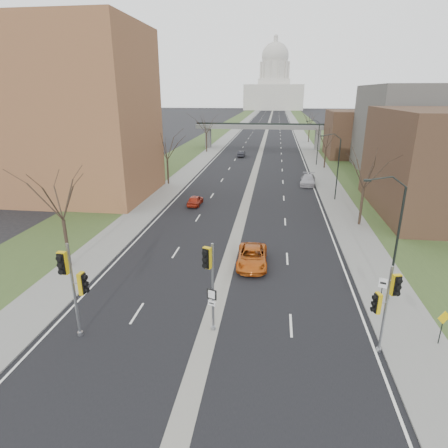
% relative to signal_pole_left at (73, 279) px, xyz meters
% --- Properties ---
extents(ground, '(700.00, 700.00, 0.00)m').
position_rel_signal_pole_left_xyz_m(ground, '(7.34, 0.90, -3.88)').
color(ground, black).
rests_on(ground, ground).
extents(road_surface, '(20.00, 600.00, 0.01)m').
position_rel_signal_pole_left_xyz_m(road_surface, '(7.34, 150.90, -3.88)').
color(road_surface, black).
rests_on(road_surface, ground).
extents(median_strip, '(1.20, 600.00, 0.02)m').
position_rel_signal_pole_left_xyz_m(median_strip, '(7.34, 150.90, -3.88)').
color(median_strip, gray).
rests_on(median_strip, ground).
extents(sidewalk_right, '(4.00, 600.00, 0.12)m').
position_rel_signal_pole_left_xyz_m(sidewalk_right, '(19.34, 150.90, -3.82)').
color(sidewalk_right, gray).
rests_on(sidewalk_right, ground).
extents(sidewalk_left, '(4.00, 600.00, 0.12)m').
position_rel_signal_pole_left_xyz_m(sidewalk_left, '(-4.66, 150.90, -3.82)').
color(sidewalk_left, gray).
rests_on(sidewalk_left, ground).
extents(grass_verge_right, '(8.00, 600.00, 0.10)m').
position_rel_signal_pole_left_xyz_m(grass_verge_right, '(25.34, 150.90, -3.83)').
color(grass_verge_right, '#30411E').
rests_on(grass_verge_right, ground).
extents(grass_verge_left, '(8.00, 600.00, 0.10)m').
position_rel_signal_pole_left_xyz_m(grass_verge_left, '(-10.66, 150.90, -3.83)').
color(grass_verge_left, '#30411E').
rests_on(grass_verge_left, ground).
extents(apartment_building, '(25.00, 16.00, 22.00)m').
position_rel_signal_pole_left_xyz_m(apartment_building, '(-18.66, 30.90, 7.12)').
color(apartment_building, '#905D39').
rests_on(apartment_building, ground).
extents(commercial_block_mid, '(18.00, 22.00, 15.00)m').
position_rel_signal_pole_left_xyz_m(commercial_block_mid, '(35.34, 52.90, 3.62)').
color(commercial_block_mid, '#5B5953').
rests_on(commercial_block_mid, ground).
extents(commercial_block_far, '(14.00, 14.00, 10.00)m').
position_rel_signal_pole_left_xyz_m(commercial_block_far, '(29.34, 70.90, 1.12)').
color(commercial_block_far, brown).
rests_on(commercial_block_far, ground).
extents(pedestrian_bridge, '(34.00, 3.00, 6.45)m').
position_rel_signal_pole_left_xyz_m(pedestrian_bridge, '(7.34, 80.90, 0.96)').
color(pedestrian_bridge, slate).
rests_on(pedestrian_bridge, ground).
extents(capitol, '(48.00, 42.00, 55.75)m').
position_rel_signal_pole_left_xyz_m(capitol, '(7.34, 320.90, 14.72)').
color(capitol, beige).
rests_on(capitol, ground).
extents(streetlight_near, '(2.61, 0.20, 8.70)m').
position_rel_signal_pole_left_xyz_m(streetlight_near, '(18.33, 6.90, 3.07)').
color(streetlight_near, black).
rests_on(streetlight_near, sidewalk_right).
extents(streetlight_mid, '(2.61, 0.20, 8.70)m').
position_rel_signal_pole_left_xyz_m(streetlight_mid, '(18.33, 32.90, 3.07)').
color(streetlight_mid, black).
rests_on(streetlight_mid, sidewalk_right).
extents(streetlight_far, '(2.61, 0.20, 8.70)m').
position_rel_signal_pole_left_xyz_m(streetlight_far, '(18.33, 58.90, 3.07)').
color(streetlight_far, black).
rests_on(streetlight_far, sidewalk_right).
extents(tree_left_a, '(7.20, 7.20, 9.40)m').
position_rel_signal_pole_left_xyz_m(tree_left_a, '(-5.66, 8.90, 2.75)').
color(tree_left_a, '#382B21').
rests_on(tree_left_a, sidewalk_left).
extents(tree_left_b, '(6.75, 6.75, 8.81)m').
position_rel_signal_pole_left_xyz_m(tree_left_b, '(-5.66, 38.90, 2.34)').
color(tree_left_b, '#382B21').
rests_on(tree_left_b, sidewalk_left).
extents(tree_left_c, '(7.65, 7.65, 9.99)m').
position_rel_signal_pole_left_xyz_m(tree_left_c, '(-5.66, 72.90, 3.16)').
color(tree_left_c, '#382B21').
rests_on(tree_left_c, sidewalk_left).
extents(tree_right_a, '(7.20, 7.20, 9.40)m').
position_rel_signal_pole_left_xyz_m(tree_right_a, '(20.34, 22.90, 2.75)').
color(tree_right_a, '#382B21').
rests_on(tree_right_a, sidewalk_right).
extents(tree_right_b, '(6.30, 6.30, 8.22)m').
position_rel_signal_pole_left_xyz_m(tree_right_b, '(20.34, 55.90, 1.94)').
color(tree_right_b, '#382B21').
rests_on(tree_right_b, sidewalk_right).
extents(tree_right_c, '(7.65, 7.65, 9.99)m').
position_rel_signal_pole_left_xyz_m(tree_right_c, '(20.34, 95.90, 3.16)').
color(tree_right_c, '#382B21').
rests_on(tree_right_c, sidewalk_right).
extents(signal_pole_left, '(1.10, 1.03, 5.93)m').
position_rel_signal_pole_left_xyz_m(signal_pole_left, '(0.00, 0.00, 0.00)').
color(signal_pole_left, gray).
rests_on(signal_pole_left, ground).
extents(signal_pole_median, '(0.81, 0.95, 5.69)m').
position_rel_signal_pole_left_xyz_m(signal_pole_median, '(7.48, 1.56, 0.08)').
color(signal_pole_median, gray).
rests_on(signal_pole_median, ground).
extents(signal_pole_right, '(1.15, 0.88, 5.28)m').
position_rel_signal_pole_left_xyz_m(signal_pole_right, '(17.01, 0.84, -0.43)').
color(signal_pole_right, gray).
rests_on(signal_pole_right, ground).
extents(speed_limit_sign, '(0.49, 0.21, 2.40)m').
position_rel_signal_pole_left_xyz_m(speed_limit_sign, '(18.12, 5.19, -2.11)').
color(speed_limit_sign, black).
rests_on(speed_limit_sign, sidewalk_right).
extents(warning_sign, '(0.80, 0.34, 2.16)m').
position_rel_signal_pole_left_xyz_m(warning_sign, '(20.65, 2.11, -2.36)').
color(warning_sign, black).
rests_on(warning_sign, sidewalk_right).
extents(car_left_near, '(1.65, 3.87, 1.30)m').
position_rel_signal_pole_left_xyz_m(car_left_near, '(0.95, 28.07, -3.23)').
color(car_left_near, '#9C2311').
rests_on(car_left_near, ground).
extents(car_left_far, '(1.48, 4.02, 1.31)m').
position_rel_signal_pole_left_xyz_m(car_left_far, '(3.32, 67.31, -3.23)').
color(car_left_far, black).
rests_on(car_left_far, ground).
extents(car_right_near, '(2.64, 5.42, 1.48)m').
position_rel_signal_pole_left_xyz_m(car_right_near, '(9.36, 11.29, -3.14)').
color(car_right_near, '#BC5314').
rests_on(car_right_near, ground).
extents(car_right_mid, '(2.84, 5.66, 1.58)m').
position_rel_signal_pole_left_xyz_m(car_right_mid, '(16.18, 41.54, -3.10)').
color(car_right_mid, '#9E9CA4').
rests_on(car_right_mid, ground).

